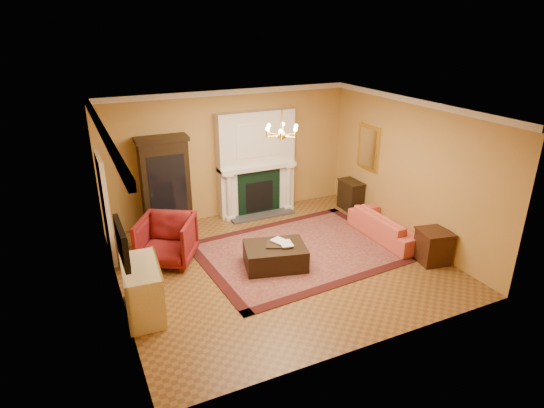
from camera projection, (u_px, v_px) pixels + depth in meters
floor at (281, 263)px, 8.94m from camera, size 6.00×5.50×0.02m
ceiling at (282, 109)px, 7.80m from camera, size 6.00×5.50×0.02m
wall_back at (230, 154)px, 10.69m from camera, size 6.00×0.02×3.00m
wall_front at (372, 257)px, 6.06m from camera, size 6.00×0.02×3.00m
wall_left at (111, 219)px, 7.19m from camera, size 0.02×5.50×3.00m
wall_right at (409, 170)px, 9.55m from camera, size 0.02×5.50×3.00m
fireplace at (256, 165)px, 10.88m from camera, size 1.90×0.70×2.50m
crown_molding at (260, 104)px, 8.63m from camera, size 6.00×5.50×0.12m
doorway at (106, 208)px, 8.81m from camera, size 0.08×1.05×2.10m
tv_panel at (122, 243)px, 6.77m from camera, size 0.09×0.95×0.58m
gilt_mirror at (368, 148)px, 10.66m from camera, size 0.06×0.76×1.05m
chandelier at (282, 132)px, 7.96m from camera, size 0.63×0.55×0.53m
oriental_rug at (299, 251)px, 9.37m from camera, size 4.19×3.26×0.02m
china_cabinet at (166, 187)px, 10.01m from camera, size 1.03×0.48×2.05m
wingback_armchair at (167, 238)px, 8.79m from camera, size 1.33×1.31×1.03m
pedestal_table at (156, 229)px, 9.35m from camera, size 0.42×0.42×0.75m
commode at (142, 290)px, 7.25m from camera, size 0.63×1.20×0.87m
coral_sofa at (388, 222)px, 9.82m from camera, size 0.59×1.95×0.76m
end_table at (433, 247)px, 8.87m from camera, size 0.64×0.64×0.63m
console_table at (350, 196)px, 11.34m from camera, size 0.37×0.64×0.71m
leather_ottoman at (275, 256)px, 8.72m from camera, size 1.32×1.09×0.43m
ottoman_tray at (278, 244)px, 8.66m from camera, size 0.55×0.50×0.03m
book_a at (276, 236)px, 8.59m from camera, size 0.23×0.12×0.32m
book_b at (280, 238)px, 8.55m from camera, size 0.23×0.06×0.31m
topiary_left at (232, 159)px, 10.50m from camera, size 0.15×0.15×0.40m
topiary_right at (278, 152)px, 10.96m from camera, size 0.16×0.16×0.42m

